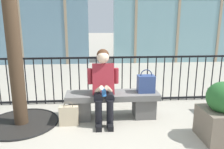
{
  "coord_description": "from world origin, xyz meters",
  "views": [
    {
      "loc": [
        -0.31,
        -3.65,
        1.65
      ],
      "look_at": [
        0.0,
        0.1,
        0.75
      ],
      "focal_mm": 35.71,
      "sensor_mm": 36.0,
      "label": 1
    }
  ],
  "objects_px": {
    "handbag_on_bench": "(146,84)",
    "seated_person_with_phone": "(103,84)",
    "stone_bench": "(112,102)",
    "shopping_bag": "(69,115)",
    "planter": "(221,114)"
  },
  "relations": [
    {
      "from": "stone_bench",
      "to": "seated_person_with_phone",
      "type": "relative_size",
      "value": 1.32
    },
    {
      "from": "handbag_on_bench",
      "to": "shopping_bag",
      "type": "xyz_separation_m",
      "value": [
        -1.31,
        -0.24,
        -0.44
      ]
    },
    {
      "from": "seated_person_with_phone",
      "to": "planter",
      "type": "height_order",
      "value": "seated_person_with_phone"
    },
    {
      "from": "seated_person_with_phone",
      "to": "planter",
      "type": "relative_size",
      "value": 1.43
    },
    {
      "from": "planter",
      "to": "shopping_bag",
      "type": "bearing_deg",
      "value": 163.86
    },
    {
      "from": "planter",
      "to": "seated_person_with_phone",
      "type": "bearing_deg",
      "value": 155.01
    },
    {
      "from": "seated_person_with_phone",
      "to": "shopping_bag",
      "type": "xyz_separation_m",
      "value": [
        -0.57,
        -0.12,
        -0.48
      ]
    },
    {
      "from": "stone_bench",
      "to": "seated_person_with_phone",
      "type": "xyz_separation_m",
      "value": [
        -0.16,
        -0.13,
        0.38
      ]
    },
    {
      "from": "handbag_on_bench",
      "to": "shopping_bag",
      "type": "distance_m",
      "value": 1.4
    },
    {
      "from": "shopping_bag",
      "to": "planter",
      "type": "xyz_separation_m",
      "value": [
        2.19,
        -0.63,
        0.22
      ]
    },
    {
      "from": "stone_bench",
      "to": "shopping_bag",
      "type": "relative_size",
      "value": 3.83
    },
    {
      "from": "handbag_on_bench",
      "to": "seated_person_with_phone",
      "type": "bearing_deg",
      "value": -170.91
    },
    {
      "from": "stone_bench",
      "to": "planter",
      "type": "distance_m",
      "value": 1.71
    },
    {
      "from": "stone_bench",
      "to": "shopping_bag",
      "type": "xyz_separation_m",
      "value": [
        -0.73,
        -0.25,
        -0.1
      ]
    },
    {
      "from": "seated_person_with_phone",
      "to": "shopping_bag",
      "type": "bearing_deg",
      "value": -167.88
    }
  ]
}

